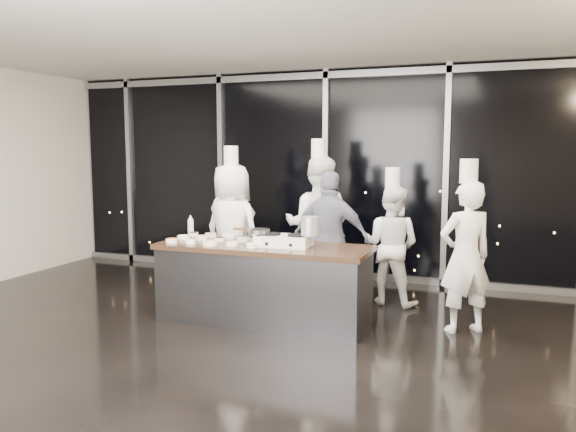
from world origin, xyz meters
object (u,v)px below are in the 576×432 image
Objects in this scene: frying_pan at (258,231)px; chef_center at (318,225)px; guest at (331,238)px; chef_right at (391,244)px; chef_left at (232,230)px; stock_pot at (310,226)px; chef_side at (466,255)px; chef_far_left at (232,227)px; stove at (284,240)px; demo_counter at (263,283)px.

chef_center is (0.28, 1.42, -0.11)m from frying_pan.
guest is 0.78m from chef_right.
chef_center is at bearing 3.87° from chef_right.
chef_center is (1.04, 0.52, 0.05)m from chef_left.
chef_left is at bearing 127.78° from frying_pan.
stock_pot is 1.71m from chef_side.
chef_side is at bearing 145.50° from chef_center.
chef_center is at bearing -59.70° from chef_side.
chef_left is at bearing 21.85° from chef_right.
stock_pot is 0.12× the size of guest.
stock_pot is at bearing 161.34° from chef_left.
frying_pan is at bearing 118.95° from chef_far_left.
chef_center reaches higher than stove.
chef_center is (-0.03, 1.39, -0.01)m from stove.
demo_counter is 1.50m from chef_center.
chef_center is at bearing 80.85° from demo_counter.
chef_left reaches higher than demo_counter.
guest reaches higher than demo_counter.
stove reaches higher than demo_counter.
chef_left reaches higher than guest.
stock_pot is 2.04m from chef_far_left.
demo_counter is 1.67m from chef_far_left.
frying_pan is at bearing -176.95° from stock_pot.
chef_left reaches higher than chef_right.
chef_left is at bearing -41.99° from chef_side.
chef_far_left is at bearing -51.12° from chef_left.
chef_center is 1.13× the size of chef_side.
guest is 0.98× the size of chef_right.
stove is 0.36× the size of guest.
chef_far_left is at bearing -6.77° from guest.
chef_far_left is (-1.58, 1.26, -0.25)m from stock_pot.
frying_pan is 2.31m from chef_side.
guest reaches higher than stove.
chef_center is 1.21× the size of chef_right.
demo_counter is at bearing 28.61° from frying_pan.
frying_pan is 0.26× the size of guest.
guest is (1.33, 0.13, -0.05)m from chef_left.
stove is 1.79m from chef_far_left.
chef_far_left is at bearing 11.01° from chef_right.
guest is at bearing 62.68° from demo_counter.
chef_far_left reaches higher than chef_side.
chef_far_left reaches higher than chef_right.
frying_pan is 1.86m from chef_right.
demo_counter is 11.79× the size of stock_pot.
demo_counter is 0.90m from stock_pot.
guest is (0.29, -0.39, -0.10)m from chef_center.
chef_right is (0.68, 1.26, -0.37)m from stock_pot.
stock_pot is 0.11× the size of chef_far_left.
chef_far_left is (-1.01, 1.26, 0.44)m from demo_counter.
chef_left is 3.05m from chef_side.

